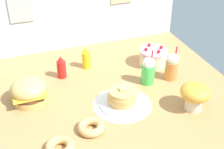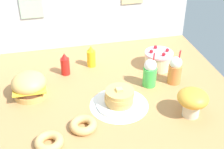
{
  "view_description": "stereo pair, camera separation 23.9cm",
  "coord_description": "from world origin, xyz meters",
  "px_view_note": "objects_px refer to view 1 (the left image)",
  "views": [
    {
      "loc": [
        -0.62,
        -1.82,
        1.42
      ],
      "look_at": [
        0.07,
        0.08,
        0.14
      ],
      "focal_mm": 50.56,
      "sensor_mm": 36.0,
      "label": 1
    },
    {
      "loc": [
        -0.39,
        -1.88,
        1.42
      ],
      "look_at": [
        0.07,
        0.08,
        0.14
      ],
      "focal_mm": 50.56,
      "sensor_mm": 36.0,
      "label": 2
    }
  ],
  "objects_px": {
    "burger": "(29,91)",
    "donut_chocolate": "(91,127)",
    "pancake_stack": "(122,98)",
    "mustard_bottle": "(86,58)",
    "cream_soda_cup": "(148,71)",
    "layer_cake": "(153,57)",
    "donut_pink_glaze": "(60,147)",
    "ketchup_bottle": "(61,68)",
    "mushroom_stool": "(195,94)",
    "orange_float_cup": "(172,66)"
  },
  "relations": [
    {
      "from": "mustard_bottle",
      "to": "donut_pink_glaze",
      "type": "relative_size",
      "value": 1.08
    },
    {
      "from": "ketchup_bottle",
      "to": "mustard_bottle",
      "type": "height_order",
      "value": "same"
    },
    {
      "from": "mustard_bottle",
      "to": "cream_soda_cup",
      "type": "relative_size",
      "value": 0.67
    },
    {
      "from": "burger",
      "to": "layer_cake",
      "type": "bearing_deg",
      "value": 8.92
    },
    {
      "from": "pancake_stack",
      "to": "mustard_bottle",
      "type": "height_order",
      "value": "mustard_bottle"
    },
    {
      "from": "donut_chocolate",
      "to": "donut_pink_glaze",
      "type": "bearing_deg",
      "value": -155.34
    },
    {
      "from": "mustard_bottle",
      "to": "donut_chocolate",
      "type": "relative_size",
      "value": 1.08
    },
    {
      "from": "ketchup_bottle",
      "to": "donut_pink_glaze",
      "type": "relative_size",
      "value": 1.08
    },
    {
      "from": "layer_cake",
      "to": "ketchup_bottle",
      "type": "distance_m",
      "value": 0.8
    },
    {
      "from": "layer_cake",
      "to": "cream_soda_cup",
      "type": "height_order",
      "value": "cream_soda_cup"
    },
    {
      "from": "mustard_bottle",
      "to": "mushroom_stool",
      "type": "xyz_separation_m",
      "value": [
        0.56,
        -0.82,
        0.04
      ]
    },
    {
      "from": "burger",
      "to": "cream_soda_cup",
      "type": "height_order",
      "value": "cream_soda_cup"
    },
    {
      "from": "donut_chocolate",
      "to": "mushroom_stool",
      "type": "relative_size",
      "value": 0.85
    },
    {
      "from": "burger",
      "to": "donut_pink_glaze",
      "type": "height_order",
      "value": "burger"
    },
    {
      "from": "ketchup_bottle",
      "to": "donut_chocolate",
      "type": "relative_size",
      "value": 1.08
    },
    {
      "from": "donut_chocolate",
      "to": "mushroom_stool",
      "type": "xyz_separation_m",
      "value": [
        0.75,
        -0.03,
        0.1
      ]
    },
    {
      "from": "burger",
      "to": "mustard_bottle",
      "type": "bearing_deg",
      "value": 31.53
    },
    {
      "from": "mustard_bottle",
      "to": "donut_chocolate",
      "type": "distance_m",
      "value": 0.81
    },
    {
      "from": "ketchup_bottle",
      "to": "mushroom_stool",
      "type": "bearing_deg",
      "value": -43.09
    },
    {
      "from": "mustard_bottle",
      "to": "donut_pink_glaze",
      "type": "bearing_deg",
      "value": -115.38
    },
    {
      "from": "orange_float_cup",
      "to": "donut_chocolate",
      "type": "height_order",
      "value": "orange_float_cup"
    },
    {
      "from": "layer_cake",
      "to": "cream_soda_cup",
      "type": "xyz_separation_m",
      "value": [
        -0.17,
        -0.25,
        0.04
      ]
    },
    {
      "from": "orange_float_cup",
      "to": "pancake_stack",
      "type": "bearing_deg",
      "value": -159.3
    },
    {
      "from": "pancake_stack",
      "to": "orange_float_cup",
      "type": "bearing_deg",
      "value": 20.7
    },
    {
      "from": "pancake_stack",
      "to": "orange_float_cup",
      "type": "relative_size",
      "value": 1.13
    },
    {
      "from": "pancake_stack",
      "to": "mustard_bottle",
      "type": "xyz_separation_m",
      "value": [
        -0.1,
        0.6,
        0.03
      ]
    },
    {
      "from": "pancake_stack",
      "to": "mushroom_stool",
      "type": "height_order",
      "value": "mushroom_stool"
    },
    {
      "from": "mustard_bottle",
      "to": "mushroom_stool",
      "type": "distance_m",
      "value": 0.99
    },
    {
      "from": "layer_cake",
      "to": "mustard_bottle",
      "type": "xyz_separation_m",
      "value": [
        -0.56,
        0.15,
        0.02
      ]
    },
    {
      "from": "cream_soda_cup",
      "to": "donut_chocolate",
      "type": "height_order",
      "value": "cream_soda_cup"
    },
    {
      "from": "ketchup_bottle",
      "to": "donut_pink_glaze",
      "type": "xyz_separation_m",
      "value": [
        -0.19,
        -0.81,
        -0.06
      ]
    },
    {
      "from": "burger",
      "to": "orange_float_cup",
      "type": "distance_m",
      "value": 1.13
    },
    {
      "from": "cream_soda_cup",
      "to": "donut_pink_glaze",
      "type": "height_order",
      "value": "cream_soda_cup"
    },
    {
      "from": "pancake_stack",
      "to": "donut_pink_glaze",
      "type": "relative_size",
      "value": 1.83
    },
    {
      "from": "burger",
      "to": "mustard_bottle",
      "type": "relative_size",
      "value": 1.33
    },
    {
      "from": "donut_chocolate",
      "to": "ketchup_bottle",
      "type": "bearing_deg",
      "value": 93.17
    },
    {
      "from": "cream_soda_cup",
      "to": "mushroom_stool",
      "type": "xyz_separation_m",
      "value": [
        0.16,
        -0.42,
        0.01
      ]
    },
    {
      "from": "burger",
      "to": "orange_float_cup",
      "type": "xyz_separation_m",
      "value": [
        1.13,
        -0.08,
        0.03
      ]
    },
    {
      "from": "orange_float_cup",
      "to": "donut_chocolate",
      "type": "xyz_separation_m",
      "value": [
        -0.8,
        -0.38,
        -0.09
      ]
    },
    {
      "from": "layer_cake",
      "to": "donut_chocolate",
      "type": "xyz_separation_m",
      "value": [
        -0.76,
        -0.63,
        -0.05
      ]
    },
    {
      "from": "orange_float_cup",
      "to": "donut_pink_glaze",
      "type": "xyz_separation_m",
      "value": [
        -1.03,
        -0.48,
        -0.09
      ]
    },
    {
      "from": "ketchup_bottle",
      "to": "mushroom_stool",
      "type": "distance_m",
      "value": 1.08
    },
    {
      "from": "layer_cake",
      "to": "ketchup_bottle",
      "type": "relative_size",
      "value": 1.25
    },
    {
      "from": "layer_cake",
      "to": "donut_pink_glaze",
      "type": "distance_m",
      "value": 1.23
    },
    {
      "from": "pancake_stack",
      "to": "mustard_bottle",
      "type": "distance_m",
      "value": 0.61
    },
    {
      "from": "layer_cake",
      "to": "ketchup_bottle",
      "type": "height_order",
      "value": "ketchup_bottle"
    },
    {
      "from": "mustard_bottle",
      "to": "burger",
      "type": "bearing_deg",
      "value": -148.47
    },
    {
      "from": "mushroom_stool",
      "to": "burger",
      "type": "bearing_deg",
      "value": 155.44
    },
    {
      "from": "burger",
      "to": "donut_chocolate",
      "type": "relative_size",
      "value": 1.43
    },
    {
      "from": "cream_soda_cup",
      "to": "ketchup_bottle",
      "type": "bearing_deg",
      "value": 153.01
    }
  ]
}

